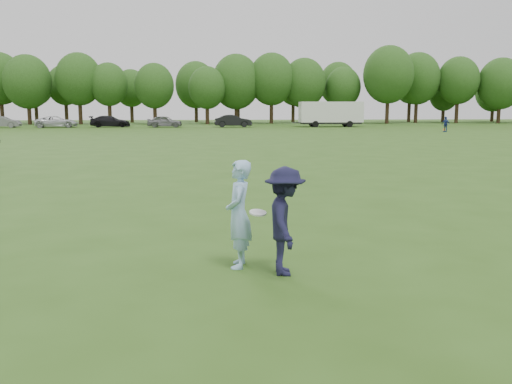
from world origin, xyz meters
TOP-DOWN VIEW (x-y plane):
  - ground at (0.00, 0.00)m, footprint 200.00×200.00m
  - thrower at (-0.78, -0.38)m, footprint 0.48×0.67m
  - defender at (-0.09, -0.81)m, footprint 0.69×1.12m
  - player_far_b at (23.00, 45.50)m, footprint 0.78×0.99m
  - car_b at (-26.63, 60.31)m, footprint 4.35×1.71m
  - car_c at (-20.15, 60.41)m, footprint 5.38×3.03m
  - car_d at (-13.82, 61.43)m, footprint 5.12×2.43m
  - car_e at (-6.86, 60.08)m, footprint 4.41×1.94m
  - car_f at (1.71, 60.13)m, footprint 4.74×1.67m
  - field_cone at (24.32, 48.74)m, footprint 0.28×0.28m
  - disc_in_play at (-0.49, -0.59)m, footprint 0.28×0.28m
  - cargo_trailer at (14.25, 60.25)m, footprint 9.00×2.75m
  - treeline at (2.81, 76.90)m, footprint 130.35×18.39m

SIDE VIEW (x-z plane):
  - ground at x=0.00m, z-range 0.00..0.00m
  - field_cone at x=24.32m, z-range 0.00..0.30m
  - car_b at x=-26.63m, z-range 0.00..1.41m
  - car_c at x=-20.15m, z-range 0.00..1.42m
  - car_d at x=-13.82m, z-range 0.00..1.44m
  - car_e at x=-6.86m, z-range 0.00..1.48m
  - car_f at x=1.71m, z-range 0.00..1.56m
  - player_far_b at x=23.00m, z-range 0.00..1.57m
  - defender at x=-0.09m, z-range 0.00..1.67m
  - thrower at x=-0.78m, z-range 0.00..1.74m
  - disc_in_play at x=-0.49m, z-range 0.88..0.97m
  - cargo_trailer at x=14.25m, z-range 0.18..3.38m
  - treeline at x=2.81m, z-range 0.39..12.13m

